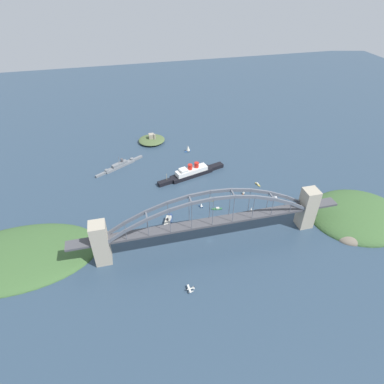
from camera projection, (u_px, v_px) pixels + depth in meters
ground_plane at (210, 241)px, 341.26m from camera, size 1400.00×1400.00×0.00m
harbor_arch_bridge at (211, 223)px, 325.12m from camera, size 282.27×15.83×63.42m
headland_west_shore at (14, 259)px, 321.35m from camera, size 164.03×95.80×16.25m
headland_east_shore at (357, 217)px, 372.14m from camera, size 113.36×99.05×25.41m
ocean_liner at (192, 172)px, 438.24m from camera, size 98.54×35.64×18.68m
naval_cruiser at (120, 165)px, 457.92m from camera, size 69.06×43.40×17.01m
harbor_ferry_steamer at (168, 222)px, 361.66m from camera, size 15.85×29.73×7.90m
fort_island_mid_harbor at (152, 140)px, 517.94m from camera, size 42.18×40.47×14.87m
seaplane_taxiing_near_bridge at (190, 289)px, 290.59m from camera, size 7.78×9.14×4.64m
small_boat_0 at (188, 148)px, 492.43m from camera, size 10.15×7.03×11.16m
small_boat_1 at (275, 195)px, 396.64m from camera, size 10.63×7.72×11.90m
small_boat_2 at (251, 210)px, 377.54m from camera, size 4.91×7.59×7.61m
small_boat_3 at (217, 209)px, 383.38m from camera, size 12.80×4.17×2.44m
small_boat_4 at (258, 184)px, 423.56m from camera, size 3.76×9.51×2.45m
small_boat_5 at (201, 205)px, 385.51m from camera, size 5.23×5.33×6.28m
small_boat_6 at (244, 192)px, 406.45m from camera, size 4.59×5.77×7.03m
small_boat_7 at (210, 198)px, 394.88m from camera, size 8.29×5.88×7.83m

